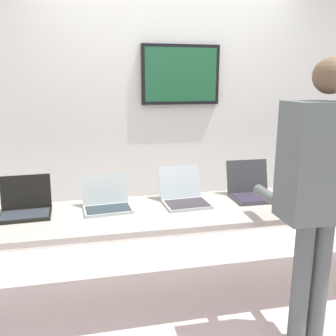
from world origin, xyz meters
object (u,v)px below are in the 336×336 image
laptop_station_2 (184,195)px  person (319,182)px  laptop_station_0 (26,206)px  laptop_station_4 (319,186)px  laptop_station_1 (107,201)px  workbench (201,213)px  laptop_station_3 (252,189)px

laptop_station_2 → person: bearing=-50.9°
person → laptop_station_0: bearing=156.9°
laptop_station_4 → person: (-0.54, -0.75, 0.27)m
person → laptop_station_1: bearing=148.1°
laptop_station_1 → laptop_station_4: size_ratio=1.01×
workbench → laptop_station_2: (-0.10, 0.12, 0.10)m
laptop_station_2 → person: person is taller
laptop_station_0 → laptop_station_1: (0.55, -0.00, -0.00)m
laptop_station_1 → person: bearing=-31.9°
workbench → laptop_station_0: 1.23m
laptop_station_0 → laptop_station_4: laptop_station_0 is taller
person → laptop_station_2: bearing=129.1°
laptop_station_1 → laptop_station_2: bearing=1.0°
workbench → laptop_station_1: bearing=170.6°
laptop_station_1 → laptop_station_3: 1.13m
laptop_station_2 → person: size_ratio=0.22×
workbench → laptop_station_1: laptop_station_1 is taller
laptop_station_0 → laptop_station_3: laptop_station_3 is taller
laptop_station_1 → laptop_station_0: bearing=179.7°
laptop_station_1 → laptop_station_2: (0.57, 0.01, 0.00)m
workbench → laptop_station_1: (-0.67, 0.11, 0.10)m
laptop_station_1 → laptop_station_3: bearing=1.4°
workbench → laptop_station_0: (-1.22, 0.11, 0.10)m
laptop_station_2 → person: 0.99m
laptop_station_0 → laptop_station_2: 1.12m
workbench → person: bearing=-50.8°
laptop_station_0 → laptop_station_2: same height
workbench → laptop_station_3: laptop_station_3 is taller
workbench → laptop_station_3: (0.46, 0.14, 0.11)m
laptop_station_0 → laptop_station_3: bearing=0.9°
laptop_station_3 → laptop_station_4: laptop_station_3 is taller
laptop_station_2 → laptop_station_3: laptop_station_3 is taller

